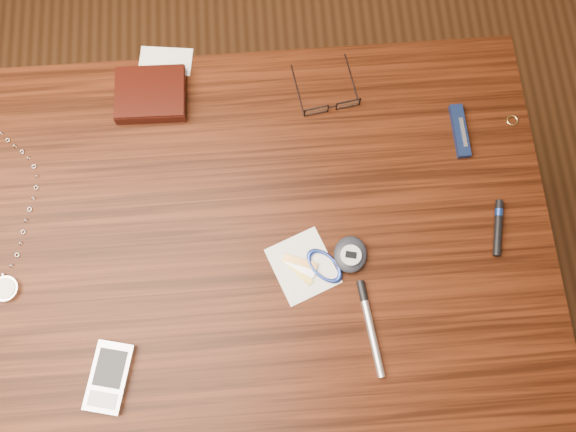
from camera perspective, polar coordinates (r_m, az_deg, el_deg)
name	(u,v)px	position (r m, az deg, el deg)	size (l,w,h in m)	color
ground	(268,297)	(1.67, -2.02, -8.25)	(3.80, 3.80, 0.00)	#472814
desk	(256,250)	(1.04, -3.24, -3.50)	(1.00, 0.70, 0.75)	#331408
wallet_and_card	(151,94)	(1.04, -13.73, 12.00)	(0.14, 0.16, 0.03)	black
eyeglasses	(331,105)	(1.01, 4.42, 11.23)	(0.12, 0.12, 0.02)	black
gold_ring	(512,120)	(1.08, 21.82, 9.02)	(0.02, 0.02, 0.00)	#E2BD6E
pocket_watch	(7,281)	(1.02, -26.67, -5.91)	(0.10, 0.32, 0.01)	#B6B6BB
pda_phone	(109,377)	(0.94, -17.70, -15.30)	(0.08, 0.12, 0.02)	#AFAFB4
pedometer	(350,254)	(0.92, 6.36, -3.90)	(0.07, 0.07, 0.03)	black
notepad_keys	(314,266)	(0.92, 2.67, -5.10)	(0.14, 0.13, 0.01)	white
pocket_knife	(460,131)	(1.04, 17.06, 8.26)	(0.02, 0.10, 0.01)	#0C1B34
silver_pen	(369,320)	(0.92, 8.22, -10.45)	(0.03, 0.15, 0.01)	silver
black_blue_pen	(498,226)	(1.00, 20.57, -0.95)	(0.03, 0.10, 0.01)	black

